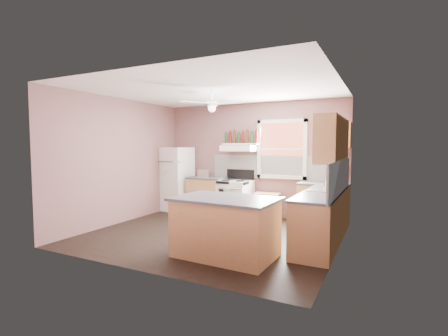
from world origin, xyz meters
The scene contains 32 objects.
floor centered at (0.00, 0.00, 0.00)m, with size 4.50×4.50×0.00m, color black.
ceiling centered at (0.00, 0.00, 2.70)m, with size 4.50×4.50×0.00m, color white.
wall_back centered at (0.00, 2.02, 1.35)m, with size 4.50×0.05×2.70m, color brown.
wall_right centered at (2.27, 0.00, 1.35)m, with size 0.05×4.00×2.70m, color brown.
wall_left centered at (-2.27, 0.00, 1.35)m, with size 0.05×4.00×2.70m, color brown.
backsplash_back centered at (0.45, 1.99, 1.18)m, with size 2.90×0.03×0.55m, color white.
backsplash_right centered at (2.23, 0.30, 1.18)m, with size 0.03×2.60×0.55m, color white.
window_view centered at (0.75, 1.98, 1.60)m, with size 1.00×0.02×1.20m, color brown.
window_frame centered at (0.75, 1.96, 1.60)m, with size 1.16×0.07×1.36m, color white.
refrigerator centered at (-1.94, 1.63, 0.82)m, with size 0.69×0.67×1.64m, color white.
base_cabinet_left centered at (-1.06, 1.70, 0.43)m, with size 0.90×0.60×0.86m, color #AC7A47.
counter_left centered at (-1.06, 1.70, 0.88)m, with size 0.92×0.62×0.04m, color #3F3F42.
toaster centered at (-1.14, 1.64, 0.99)m, with size 0.28×0.16×0.18m, color silver.
stove centered at (-0.27, 1.66, 0.43)m, with size 0.72×0.64×0.86m, color white.
range_hood centered at (-0.23, 1.75, 1.62)m, with size 0.78×0.50×0.14m, color white.
bottle_shelf centered at (-0.23, 1.87, 1.72)m, with size 0.90×0.26×0.03m, color white.
cart centered at (0.50, 1.71, 0.29)m, with size 0.58×0.39×0.58m, color #AC7A47.
base_cabinet_corner centered at (1.75, 1.70, 0.43)m, with size 1.00×0.60×0.86m, color #AC7A47.
base_cabinet_right centered at (1.95, 0.30, 0.43)m, with size 0.60×2.20×0.86m, color #AC7A47.
counter_corner centered at (1.75, 1.70, 0.88)m, with size 1.02×0.62×0.04m, color #3F3F42.
counter_right centered at (1.94, 0.30, 0.88)m, with size 0.62×2.22×0.04m, color #3F3F42.
sink centered at (1.94, 0.50, 0.90)m, with size 0.55×0.45×0.03m, color silver.
faucet centered at (2.10, 0.50, 0.97)m, with size 0.03×0.03×0.14m, color silver.
upper_cabinet_right centered at (2.08, 0.50, 1.78)m, with size 0.33×1.80×0.76m, color #AC7A47.
upper_cabinet_corner centered at (1.95, 1.83, 1.90)m, with size 0.60×0.33×0.52m, color #AC7A47.
paper_towel centered at (2.07, 1.86, 1.25)m, with size 0.12×0.12×0.26m, color white.
island centered at (0.75, -0.95, 0.43)m, with size 1.46×0.92×0.86m, color #AC7A47.
island_top centered at (0.75, -0.95, 0.88)m, with size 1.55×1.01×0.04m, color #3F3F42.
ceiling_fan_hub centered at (0.00, 0.00, 2.45)m, with size 0.20×0.20×0.08m, color white.
soap_bottle centered at (2.00, 0.52, 1.02)m, with size 0.09×0.09×0.24m, color silver.
red_caddy centered at (1.93, 1.20, 0.95)m, with size 0.18×0.12×0.10m, color #AB0E1B.
wine_bottles centered at (-0.23, 1.87, 1.88)m, with size 0.86×0.06×0.31m.
Camera 1 is at (2.89, -5.30, 1.69)m, focal length 26.00 mm.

